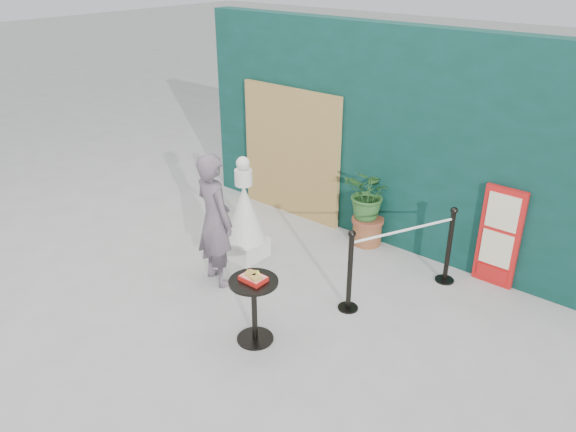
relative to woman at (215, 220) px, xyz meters
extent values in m
plane|color=#ADAAA5|center=(0.81, -0.77, -0.85)|extent=(60.00, 60.00, 0.00)
cube|color=#0A3127|center=(0.81, 2.38, 0.65)|extent=(6.00, 0.30, 3.00)
cube|color=tan|center=(-0.59, 2.17, 0.15)|extent=(1.80, 0.08, 2.00)
imported|color=#635560|center=(0.00, 0.00, 0.00)|extent=(0.70, 0.54, 1.71)
cube|color=red|center=(2.71, 2.19, -0.20)|extent=(0.50, 0.06, 1.30)
cube|color=beige|center=(2.71, 2.15, 0.15)|extent=(0.38, 0.02, 0.45)
cube|color=beige|center=(2.71, 2.15, -0.35)|extent=(0.38, 0.02, 0.45)
cube|color=red|center=(2.71, 2.15, -0.70)|extent=(0.38, 0.02, 0.18)
cube|color=silver|center=(-0.15, 0.67, -0.72)|extent=(0.49, 0.49, 0.27)
cone|color=white|center=(-0.15, 0.67, -0.19)|extent=(0.57, 0.57, 0.80)
cylinder|color=silver|center=(-0.15, 0.67, 0.31)|extent=(0.23, 0.23, 0.21)
sphere|color=silver|center=(-0.15, 0.67, 0.51)|extent=(0.18, 0.18, 0.18)
cylinder|color=black|center=(1.19, -0.58, -0.84)|extent=(0.40, 0.40, 0.02)
cylinder|color=black|center=(1.19, -0.58, -0.49)|extent=(0.06, 0.06, 0.72)
cylinder|color=black|center=(1.19, -0.58, -0.12)|extent=(0.52, 0.52, 0.03)
cube|color=red|center=(1.19, -0.58, -0.08)|extent=(0.26, 0.19, 0.05)
cube|color=red|center=(1.19, -0.58, -0.05)|extent=(0.24, 0.17, 0.00)
cube|color=gold|center=(1.15, -0.57, -0.04)|extent=(0.15, 0.14, 0.02)
cube|color=gold|center=(1.24, -0.60, -0.04)|extent=(0.13, 0.13, 0.02)
cone|color=#E9EB3E|center=(1.21, -0.53, -0.02)|extent=(0.06, 0.06, 0.06)
cylinder|color=brown|center=(0.92, 2.06, -0.68)|extent=(0.41, 0.41, 0.34)
cylinder|color=#964D31|center=(0.92, 2.06, -0.48)|extent=(0.45, 0.45, 0.06)
imported|color=#2C5E28|center=(0.92, 2.06, -0.08)|extent=(0.68, 0.59, 0.75)
cylinder|color=black|center=(1.63, 0.54, -0.84)|extent=(0.24, 0.24, 0.02)
cylinder|color=black|center=(1.63, 0.54, -0.37)|extent=(0.06, 0.06, 0.96)
sphere|color=black|center=(1.63, 0.54, 0.14)|extent=(0.09, 0.09, 0.09)
cylinder|color=black|center=(2.23, 1.84, -0.84)|extent=(0.24, 0.24, 0.02)
cylinder|color=black|center=(2.23, 1.84, -0.37)|extent=(0.06, 0.06, 0.96)
sphere|color=black|center=(2.23, 1.84, 0.14)|extent=(0.09, 0.09, 0.09)
cylinder|color=white|center=(1.93, 1.19, 0.03)|extent=(0.63, 1.31, 0.03)
camera|label=1|loc=(4.62, -4.13, 3.01)|focal=35.00mm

